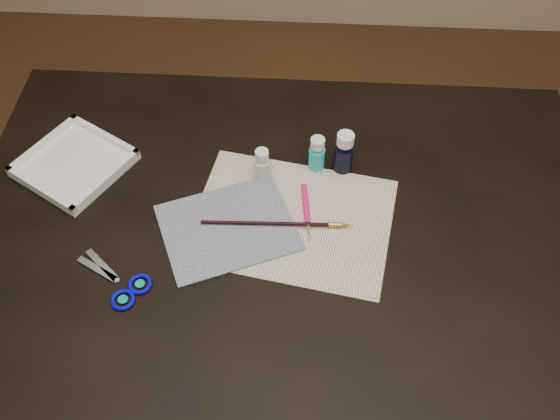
# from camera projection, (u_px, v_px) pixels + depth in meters

# --- Properties ---
(ground) EXTENTS (3.50, 3.50, 0.02)m
(ground) POSITION_uv_depth(u_px,v_px,m) (280.00, 377.00, 1.86)
(ground) COLOR #422614
(ground) RESTS_ON ground
(table) EXTENTS (1.30, 0.90, 0.75)m
(table) POSITION_uv_depth(u_px,v_px,m) (280.00, 315.00, 1.56)
(table) COLOR black
(table) RESTS_ON ground
(paper) EXTENTS (0.44, 0.37, 0.00)m
(paper) POSITION_uv_depth(u_px,v_px,m) (292.00, 220.00, 1.27)
(paper) COLOR white
(paper) RESTS_ON table
(canvas) EXTENTS (0.32, 0.29, 0.00)m
(canvas) POSITION_uv_depth(u_px,v_px,m) (228.00, 227.00, 1.25)
(canvas) COLOR #13243B
(canvas) RESTS_ON paper
(paint_bottle_white) EXTENTS (0.04, 0.04, 0.08)m
(paint_bottle_white) POSITION_uv_depth(u_px,v_px,m) (262.00, 164.00, 1.31)
(paint_bottle_white) COLOR silver
(paint_bottle_white) RESTS_ON table
(paint_bottle_cyan) EXTENTS (0.05, 0.05, 0.08)m
(paint_bottle_cyan) POSITION_uv_depth(u_px,v_px,m) (317.00, 153.00, 1.33)
(paint_bottle_cyan) COLOR #1EC3C5
(paint_bottle_cyan) RESTS_ON table
(paint_bottle_navy) EXTENTS (0.04, 0.04, 0.10)m
(paint_bottle_navy) POSITION_uv_depth(u_px,v_px,m) (344.00, 152.00, 1.32)
(paint_bottle_navy) COLOR black
(paint_bottle_navy) RESTS_ON table
(paintbrush) EXTENTS (0.31, 0.02, 0.01)m
(paintbrush) POSITION_uv_depth(u_px,v_px,m) (277.00, 224.00, 1.25)
(paintbrush) COLOR black
(paintbrush) RESTS_ON canvas
(craft_knife) EXTENTS (0.03, 0.15, 0.01)m
(craft_knife) POSITION_uv_depth(u_px,v_px,m) (307.00, 212.00, 1.27)
(craft_knife) COLOR #F1186F
(craft_knife) RESTS_ON paper
(scissors) EXTENTS (0.20, 0.16, 0.01)m
(scissors) POSITION_uv_depth(u_px,v_px,m) (109.00, 278.00, 1.18)
(scissors) COLOR silver
(scissors) RESTS_ON table
(palette_tray) EXTENTS (0.28, 0.28, 0.02)m
(palette_tray) POSITION_uv_depth(u_px,v_px,m) (74.00, 163.00, 1.35)
(palette_tray) COLOR white
(palette_tray) RESTS_ON table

